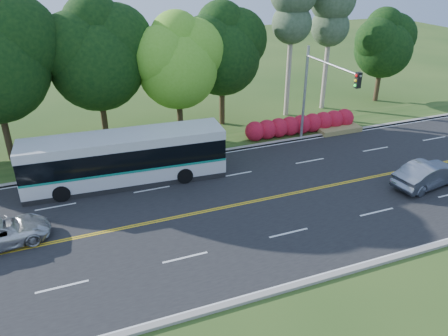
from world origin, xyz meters
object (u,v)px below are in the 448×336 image
object	(u,v)px
traffic_signal	(320,85)
transit_bus	(125,159)
suv	(1,233)
sedan	(428,174)

from	to	relation	value
traffic_signal	transit_bus	xyz separation A→B (m)	(-13.69, -0.42, -3.09)
traffic_signal	suv	distance (m)	21.41
transit_bus	suv	size ratio (longest dim) A/B	2.66
transit_bus	suv	distance (m)	8.08
suv	sedan	bearing A→B (deg)	-103.76
traffic_signal	suv	xyz separation A→B (m)	(-20.52, -4.63, -4.02)
transit_bus	sedan	size ratio (longest dim) A/B	2.58
sedan	suv	distance (m)	23.95
sedan	transit_bus	bearing A→B (deg)	58.14
transit_bus	sedan	bearing A→B (deg)	-19.27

